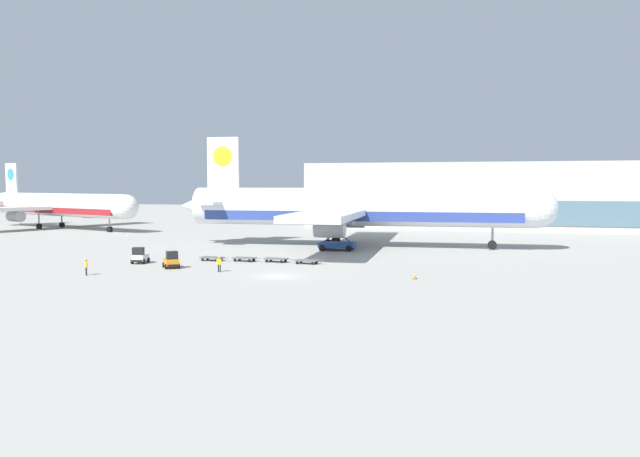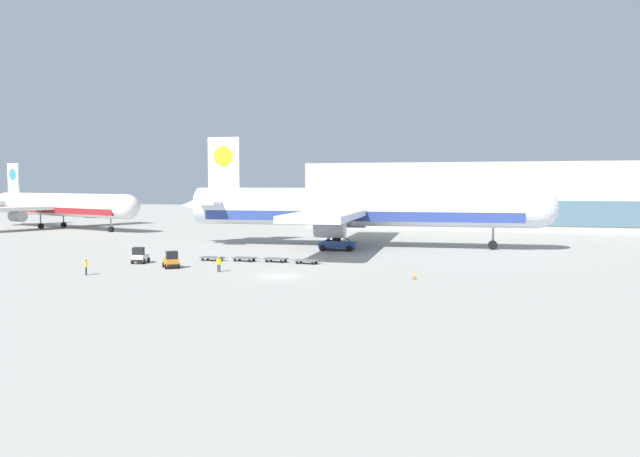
# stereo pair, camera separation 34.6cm
# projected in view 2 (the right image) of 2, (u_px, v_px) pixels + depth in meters

# --- Properties ---
(ground_plane) EXTENTS (400.00, 400.00, 0.00)m
(ground_plane) POSITION_uv_depth(u_px,v_px,m) (278.00, 276.00, 64.89)
(ground_plane) COLOR #9E9B93
(terminal_building) EXTENTS (90.00, 18.20, 14.00)m
(terminal_building) POSITION_uv_depth(u_px,v_px,m) (522.00, 196.00, 131.12)
(terminal_building) COLOR #BCB7A8
(terminal_building) RESTS_ON ground_plane
(airplane_main) EXTENTS (58.10, 48.34, 17.00)m
(airplane_main) POSITION_uv_depth(u_px,v_px,m) (354.00, 209.00, 95.20)
(airplane_main) COLOR silver
(airplane_main) RESTS_ON ground_plane
(airplane_distant) EXTENTS (46.96, 40.35, 14.32)m
(airplane_distant) POSITION_uv_depth(u_px,v_px,m) (59.00, 206.00, 133.73)
(airplane_distant) COLOR white
(airplane_distant) RESTS_ON ground_plane
(scissor_lift_loader) EXTENTS (5.34, 3.59, 4.67)m
(scissor_lift_loader) POSITION_uv_depth(u_px,v_px,m) (338.00, 238.00, 90.31)
(scissor_lift_loader) COLOR #284C99
(scissor_lift_loader) RESTS_ON ground_plane
(baggage_tug_foreground) EXTENTS (2.02, 2.66, 2.00)m
(baggage_tug_foreground) POSITION_uv_depth(u_px,v_px,m) (140.00, 256.00, 75.45)
(baggage_tug_foreground) COLOR silver
(baggage_tug_foreground) RESTS_ON ground_plane
(baggage_tug_mid) EXTENTS (2.65, 2.80, 2.00)m
(baggage_tug_mid) POSITION_uv_depth(u_px,v_px,m) (171.00, 260.00, 71.16)
(baggage_tug_mid) COLOR orange
(baggage_tug_mid) RESTS_ON ground_plane
(baggage_dolly_lead) EXTENTS (3.75, 1.74, 0.48)m
(baggage_dolly_lead) POSITION_uv_depth(u_px,v_px,m) (212.00, 258.00, 78.01)
(baggage_dolly_lead) COLOR #56565B
(baggage_dolly_lead) RESTS_ON ground_plane
(baggage_dolly_second) EXTENTS (3.75, 1.74, 0.48)m
(baggage_dolly_second) POSITION_uv_depth(u_px,v_px,m) (244.00, 258.00, 77.47)
(baggage_dolly_second) COLOR #56565B
(baggage_dolly_second) RESTS_ON ground_plane
(baggage_dolly_third) EXTENTS (3.75, 1.74, 0.48)m
(baggage_dolly_third) POSITION_uv_depth(u_px,v_px,m) (276.00, 259.00, 76.65)
(baggage_dolly_third) COLOR #56565B
(baggage_dolly_third) RESTS_ON ground_plane
(baggage_dolly_trail) EXTENTS (3.75, 1.74, 0.48)m
(baggage_dolly_trail) POSITION_uv_depth(u_px,v_px,m) (307.00, 261.00, 74.99)
(baggage_dolly_trail) COLOR #56565B
(baggage_dolly_trail) RESTS_ON ground_plane
(ground_crew_near) EXTENTS (0.55, 0.31, 1.72)m
(ground_crew_near) POSITION_uv_depth(u_px,v_px,m) (219.00, 263.00, 68.09)
(ground_crew_near) COLOR black
(ground_crew_near) RESTS_ON ground_plane
(ground_crew_far) EXTENTS (0.42, 0.44, 1.78)m
(ground_crew_far) POSITION_uv_depth(u_px,v_px,m) (86.00, 265.00, 65.58)
(ground_crew_far) COLOR black
(ground_crew_far) RESTS_ON ground_plane
(traffic_cone_near) EXTENTS (0.40, 0.40, 0.79)m
(traffic_cone_near) POSITION_uv_depth(u_px,v_px,m) (414.00, 275.00, 63.07)
(traffic_cone_near) COLOR black
(traffic_cone_near) RESTS_ON ground_plane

